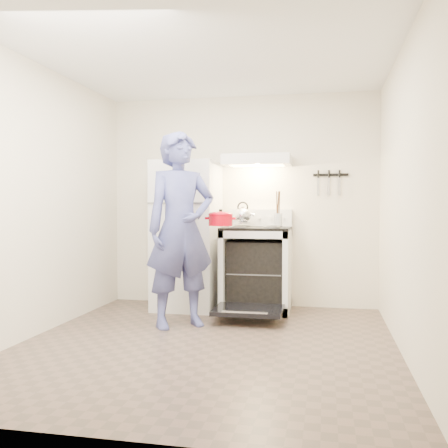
{
  "coord_description": "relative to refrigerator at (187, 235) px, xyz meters",
  "views": [
    {
      "loc": [
        0.99,
        -4.12,
        1.18
      ],
      "look_at": [
        -0.05,
        1.0,
        1.0
      ],
      "focal_mm": 40.0,
      "sensor_mm": 36.0,
      "label": 1
    }
  ],
  "objects": [
    {
      "name": "range_hood",
      "position": [
        0.81,
        0.1,
        0.86
      ],
      "size": [
        0.76,
        0.5,
        0.12
      ],
      "primitive_type": "cube",
      "color": "white",
      "rests_on": "back_wall"
    },
    {
      "name": "tea_kettle",
      "position": [
        0.64,
        0.09,
        0.24
      ],
      "size": [
        0.24,
        0.19,
        0.29
      ],
      "primitive_type": null,
      "color": "silver",
      "rests_on": "cooktop"
    },
    {
      "name": "person",
      "position": [
        0.18,
        -0.87,
        0.11
      ],
      "size": [
        0.83,
        0.79,
        1.92
      ],
      "primitive_type": "imported",
      "rotation": [
        0.0,
        0.0,
        0.65
      ],
      "color": "navy",
      "rests_on": "floor"
    },
    {
      "name": "utensil_jar",
      "position": [
        1.07,
        -0.19,
        0.2
      ],
      "size": [
        0.11,
        0.11,
        0.13
      ],
      "primitive_type": "cylinder",
      "rotation": [
        0.0,
        0.0,
        0.28
      ],
      "color": "silver",
      "rests_on": "cooktop"
    },
    {
      "name": "pizza_stone",
      "position": [
        0.72,
        -0.03,
        -0.4
      ],
      "size": [
        0.35,
        0.35,
        0.02
      ],
      "primitive_type": "cylinder",
      "color": "#8D6649",
      "rests_on": "oven_rack"
    },
    {
      "name": "stove_body",
      "position": [
        0.81,
        0.02,
        -0.39
      ],
      "size": [
        0.76,
        0.65,
        0.92
      ],
      "primitive_type": "cube",
      "color": "white",
      "rests_on": "floor"
    },
    {
      "name": "back_wall",
      "position": [
        0.58,
        0.35,
        0.4
      ],
      "size": [
        3.2,
        0.02,
        2.5
      ],
      "primitive_type": "cube",
      "color": "beige",
      "rests_on": "ground"
    },
    {
      "name": "refrigerator",
      "position": [
        0.0,
        0.0,
        0.0
      ],
      "size": [
        0.7,
        0.7,
        1.7
      ],
      "primitive_type": "cube",
      "color": "white",
      "rests_on": "floor"
    },
    {
      "name": "floor",
      "position": [
        0.58,
        -1.45,
        -0.85
      ],
      "size": [
        3.6,
        3.6,
        0.0
      ],
      "primitive_type": "plane",
      "color": "brown",
      "rests_on": "ground"
    },
    {
      "name": "oven_door",
      "position": [
        0.81,
        -0.57,
        -0.72
      ],
      "size": [
        0.7,
        0.54,
        0.04
      ],
      "primitive_type": "cube",
      "color": "black",
      "rests_on": "floor"
    },
    {
      "name": "oven_rack",
      "position": [
        0.81,
        0.02,
        -0.41
      ],
      "size": [
        0.6,
        0.52,
        0.01
      ],
      "primitive_type": "cube",
      "color": "slate",
      "rests_on": "stove_body"
    },
    {
      "name": "cooktop",
      "position": [
        0.81,
        0.02,
        0.09
      ],
      "size": [
        0.76,
        0.65,
        0.03
      ],
      "primitive_type": "cube",
      "color": "black",
      "rests_on": "stove_body"
    },
    {
      "name": "knife_strip",
      "position": [
        1.63,
        0.33,
        0.7
      ],
      "size": [
        0.4,
        0.02,
        0.03
      ],
      "primitive_type": "cube",
      "color": "black",
      "rests_on": "back_wall"
    },
    {
      "name": "backsplash",
      "position": [
        0.81,
        0.31,
        0.2
      ],
      "size": [
        0.76,
        0.07,
        0.2
      ],
      "primitive_type": "cube",
      "color": "white",
      "rests_on": "cooktop"
    },
    {
      "name": "dutch_oven",
      "position": [
        0.53,
        -0.62,
        0.19
      ],
      "size": [
        0.32,
        0.25,
        0.21
      ],
      "primitive_type": null,
      "color": "#BC0010",
      "rests_on": "person"
    }
  ]
}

